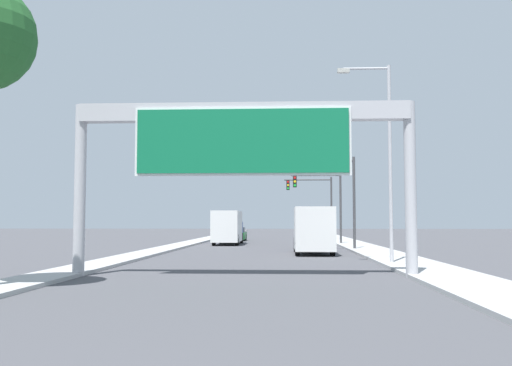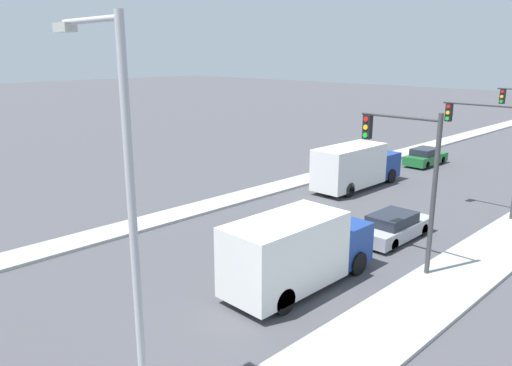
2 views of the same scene
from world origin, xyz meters
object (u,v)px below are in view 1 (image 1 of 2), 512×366
Objects in this scene: sign_gantry at (243,139)px; truck_box_secondary at (228,227)px; traffic_light_far_intersection at (317,197)px; traffic_light_mid_block at (325,196)px; car_far_left at (308,240)px; traffic_light_near_intersection at (339,188)px; car_mid_center at (237,234)px; truck_box_primary at (313,230)px; street_lamp_right at (384,148)px.

truck_box_secondary is (-3.50, 29.89, -3.78)m from sign_gantry.
traffic_light_far_intersection is at bearing 49.72° from truck_box_secondary.
traffic_light_mid_block is 10.00m from traffic_light_far_intersection.
truck_box_secondary is at bearing 135.43° from car_far_left.
traffic_light_far_intersection is (-0.52, 20.00, 0.15)m from traffic_light_near_intersection.
traffic_light_near_intersection reaches higher than car_mid_center.
truck_box_primary is 5.96m from traffic_light_near_intersection.
traffic_light_near_intersection is (9.19, -20.07, 3.84)m from car_mid_center.
traffic_light_far_intersection reaches higher than truck_box_primary.
traffic_light_near_intersection is at bearing 93.61° from street_lamp_right.
traffic_light_mid_block is at bearing 91.98° from traffic_light_near_intersection.
truck_box_secondary is 25.96m from street_lamp_right.
street_lamp_right reaches higher than car_mid_center.
traffic_light_near_intersection reaches higher than car_far_left.
sign_gantry is at bearing -102.76° from truck_box_primary.
traffic_light_near_intersection is (9.19, -9.77, 2.98)m from truck_box_secondary.
sign_gantry is at bearing -136.02° from street_lamp_right.
traffic_light_mid_block reaches higher than car_mid_center.
traffic_light_mid_block is at bearing 75.50° from car_far_left.
traffic_light_mid_block is (8.84, 0.23, 2.90)m from truck_box_secondary.
traffic_light_near_intersection reaches higher than truck_box_secondary.
truck_box_secondary is at bearing 115.88° from truck_box_primary.
traffic_light_near_intersection is 0.99× the size of traffic_light_far_intersection.
traffic_light_mid_block reaches higher than car_far_left.
car_far_left is 17.67m from traffic_light_far_intersection.
truck_box_primary is at bearing -74.20° from car_mid_center.
truck_box_secondary is (-7.00, 6.89, 0.89)m from car_far_left.
car_mid_center is 0.67× the size of traffic_light_mid_block.
car_far_left is 0.68× the size of truck_box_primary.
traffic_light_near_intersection is 10.01m from traffic_light_mid_block.
truck_box_secondary reaches higher than car_mid_center.
sign_gantry is at bearing -105.79° from traffic_light_near_intersection.
car_mid_center reaches higher than car_far_left.
car_far_left is at bearing 81.35° from sign_gantry.
car_mid_center is at bearing 106.54° from street_lamp_right.
sign_gantry is at bearing -85.02° from car_mid_center.
sign_gantry is 16.30m from truck_box_primary.
traffic_light_mid_block is (5.34, 30.12, -0.88)m from sign_gantry.
sign_gantry reaches higher than car_far_left.
car_far_left is 0.61× the size of truck_box_secondary.
car_far_left is 7.59m from truck_box_primary.
car_far_left is 9.87m from truck_box_secondary.
traffic_light_near_intersection is at bearing 74.21° from sign_gantry.
street_lamp_right is at bearing 43.98° from sign_gantry.
traffic_light_far_intersection is 0.70× the size of street_lamp_right.
truck_box_primary is (-0.00, -7.54, 0.89)m from car_far_left.
street_lamp_right reaches higher than traffic_light_far_intersection.
sign_gantry is 40.46m from traffic_light_far_intersection.
truck_box_secondary is at bearing -178.49° from traffic_light_mid_block.
traffic_light_far_intersection is (8.67, -0.07, 4.00)m from car_mid_center.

